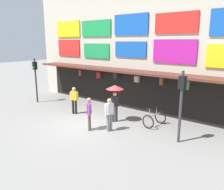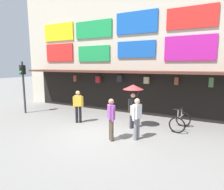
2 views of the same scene
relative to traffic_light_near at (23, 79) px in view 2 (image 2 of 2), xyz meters
name	(u,v)px [view 2 (image 2 of 2)]	position (x,y,z in m)	size (l,w,h in m)	color
ground_plane	(103,134)	(6.20, -0.97, -2.14)	(80.00, 80.00, 0.00)	gray
shopfront	(139,49)	(6.20, 3.59, 1.82)	(18.00, 2.60, 8.00)	beige
traffic_light_near	(23,79)	(0.00, 0.00, 0.00)	(0.28, 0.33, 3.20)	#38383D
bicycle_parked	(180,121)	(9.11, 1.12, -1.75)	(0.85, 1.24, 1.05)	black
pedestrian_in_blue	(136,116)	(7.69, -0.92, -1.16)	(0.42, 0.51, 1.68)	gray
pedestrian_in_black	(111,117)	(6.84, -1.46, -1.19)	(0.41, 0.41, 1.68)	brown
pedestrian_in_red	(78,105)	(4.24, -0.13, -1.19)	(0.46, 0.38, 1.68)	black
pedestrian_with_umbrella	(133,94)	(7.06, 0.33, -0.50)	(0.96, 0.96, 2.08)	#2D2D38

